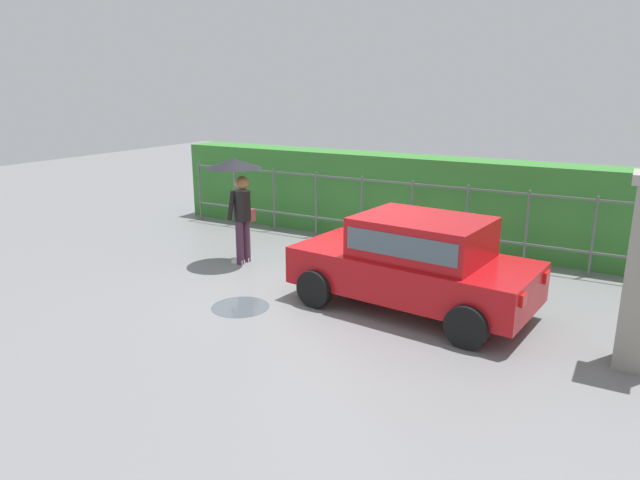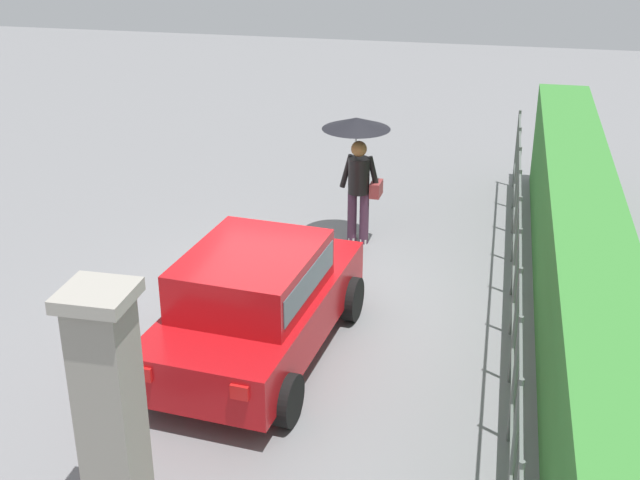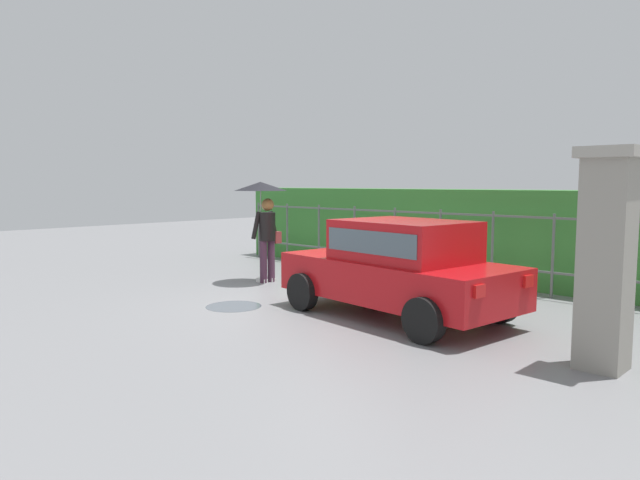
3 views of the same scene
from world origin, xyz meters
name	(u,v)px [view 1 (image 1 of 3)]	position (x,y,z in m)	size (l,w,h in m)	color
ground_plane	(331,291)	(0.00, 0.00, 0.00)	(40.00, 40.00, 0.00)	slate
car	(416,260)	(1.50, -0.03, 0.80)	(3.87, 2.18, 1.48)	#B71116
pedestrian	(237,185)	(-2.34, 0.55, 1.55)	(1.08, 1.08, 2.06)	#47283D
fence_section	(412,212)	(0.26, 3.06, 0.82)	(11.62, 0.05, 1.50)	#59605B
hedge_row	(424,200)	(0.26, 3.82, 0.95)	(12.57, 0.90, 1.90)	#387F33
puddle_near	(240,307)	(-0.91, -1.33, 0.00)	(0.92, 0.92, 0.00)	#4C545B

